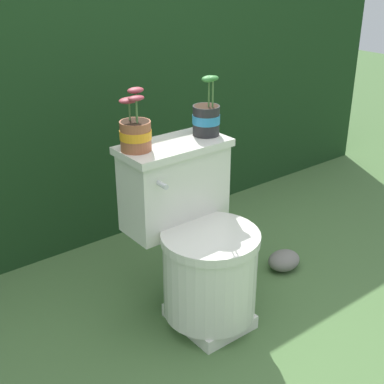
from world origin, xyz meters
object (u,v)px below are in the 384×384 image
Objects in this scene: garden_stone at (284,260)px; potted_plant_midleft at (206,117)px; toilet at (197,243)px; potted_plant_left at (135,131)px.

potted_plant_midleft is at bearing 159.35° from garden_stone.
potted_plant_midleft is 1.48× the size of garden_stone.
toilet reaches higher than garden_stone.
potted_plant_left reaches higher than garden_stone.
toilet is 4.34× the size of garden_stone.
potted_plant_left is at bearing 175.80° from potted_plant_midleft.
potted_plant_left is 1.06m from garden_stone.
garden_stone is (0.71, -0.17, -0.77)m from potted_plant_left.
potted_plant_midleft is at bearing -4.20° from potted_plant_left.
potted_plant_left is 0.33m from potted_plant_midleft.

